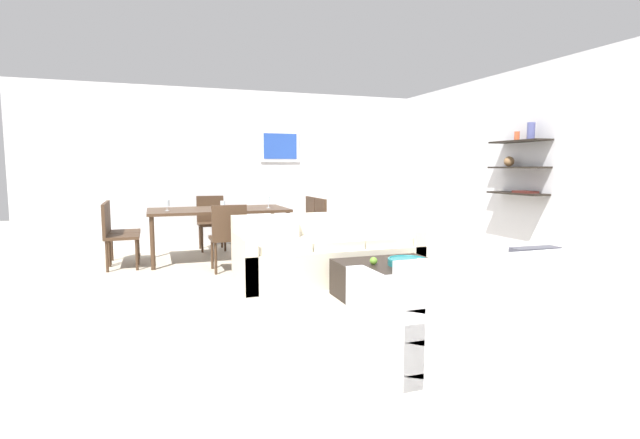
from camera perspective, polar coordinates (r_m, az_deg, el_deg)
The scene contains 19 objects.
ground_plane at distance 5.45m, azimuth 0.63°, elevation -8.09°, with size 18.00×18.00×0.00m, color #BCB29E.
back_wall_unit at distance 8.75m, azimuth -5.53°, elevation 6.25°, with size 8.40×0.09×2.70m.
right_wall_shelf_unit at distance 7.37m, azimuth 21.73°, elevation 5.82°, with size 0.34×8.20×2.70m.
sofa_beige at distance 5.74m, azimuth 0.77°, elevation -4.36°, with size 2.16×0.90×0.78m.
loveseat_white at distance 3.71m, azimuth 17.80°, elevation -10.60°, with size 1.59×0.90×0.78m.
coffee_table at distance 4.90m, azimuth 8.95°, elevation -7.52°, with size 1.03×1.01×0.38m.
decorative_bowl at distance 4.83m, azimuth 10.42°, elevation -4.97°, with size 0.39×0.39×0.07m.
candle_jar at distance 4.82m, azimuth 11.93°, elevation -5.03°, with size 0.06×0.06×0.07m, color silver.
apple_on_coffee_table at distance 4.80m, azimuth 6.44°, elevation -4.95°, with size 0.08×0.08×0.08m, color #669E2D.
dining_table at distance 7.12m, azimuth -12.08°, elevation 0.79°, with size 1.97×1.03×0.75m.
dining_chair_left_far at distance 7.32m, azimuth -23.16°, elevation -0.88°, with size 0.44×0.44×0.88m.
dining_chair_right_far at distance 7.66m, azimuth -1.89°, elevation -0.08°, with size 0.44×0.44×0.88m.
dining_chair_left_near at distance 6.86m, azimuth -23.40°, elevation -1.33°, with size 0.44×0.44×0.88m.
dining_chair_foot at distance 6.23m, azimuth -10.93°, elevation -1.65°, with size 0.44×0.44×0.88m.
dining_chair_right_near at distance 7.23m, azimuth -0.78°, elevation -0.46°, with size 0.44×0.44×0.88m.
dining_chair_head at distance 8.05m, azimuth -12.91°, elevation 0.07°, with size 0.44×0.44×0.88m.
wine_glass_left_near at distance 6.92m, azimuth -17.89°, elevation 1.86°, with size 0.07×0.07×0.15m.
wine_glass_foot at distance 6.65m, azimuth -11.60°, elevation 1.83°, with size 0.06×0.06×0.15m.
wine_glass_right_near at distance 7.11m, azimuth -6.22°, elevation 2.33°, with size 0.06×0.06×0.16m.
Camera 1 is at (-1.82, -4.95, 1.35)m, focal length 26.70 mm.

